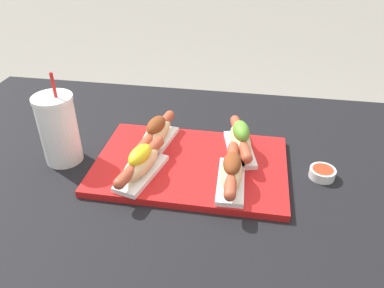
% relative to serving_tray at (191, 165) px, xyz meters
% --- Properties ---
extents(patio_table, '(1.45, 0.92, 0.71)m').
position_rel_serving_tray_xyz_m(patio_table, '(-0.05, -0.00, -0.36)').
color(patio_table, black).
rests_on(patio_table, ground_plane).
extents(serving_tray, '(0.47, 0.31, 0.02)m').
position_rel_serving_tray_xyz_m(serving_tray, '(0.00, 0.00, 0.00)').
color(serving_tray, red).
rests_on(serving_tray, patio_table).
extents(hot_dog_0, '(0.10, 0.20, 0.08)m').
position_rel_serving_tray_xyz_m(hot_dog_0, '(-0.10, -0.07, 0.04)').
color(hot_dog_0, white).
rests_on(hot_dog_0, serving_tray).
extents(hot_dog_1, '(0.07, 0.21, 0.07)m').
position_rel_serving_tray_xyz_m(hot_dog_1, '(0.10, -0.07, 0.04)').
color(hot_dog_1, white).
rests_on(hot_dog_1, serving_tray).
extents(hot_dog_2, '(0.09, 0.20, 0.08)m').
position_rel_serving_tray_xyz_m(hot_dog_2, '(-0.10, 0.06, 0.04)').
color(hot_dog_2, white).
rests_on(hot_dog_2, serving_tray).
extents(hot_dog_3, '(0.10, 0.20, 0.08)m').
position_rel_serving_tray_xyz_m(hot_dog_3, '(0.12, 0.07, 0.04)').
color(hot_dog_3, white).
rests_on(hot_dog_3, serving_tray).
extents(sauce_bowl, '(0.06, 0.06, 0.02)m').
position_rel_serving_tray_xyz_m(sauce_bowl, '(0.32, 0.02, 0.00)').
color(sauce_bowl, white).
rests_on(sauce_bowl, patio_table).
extents(drink_cup, '(0.10, 0.10, 0.24)m').
position_rel_serving_tray_xyz_m(drink_cup, '(-0.32, -0.02, 0.08)').
color(drink_cup, white).
rests_on(drink_cup, patio_table).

